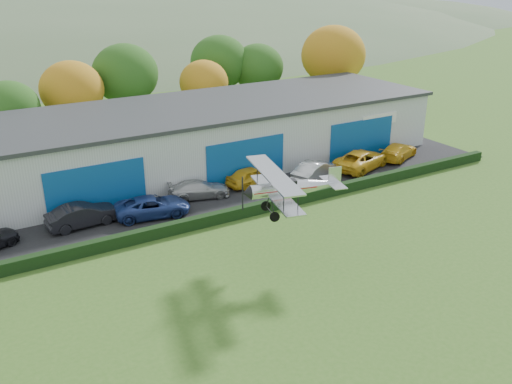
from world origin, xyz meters
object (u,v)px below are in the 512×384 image
car_4 (252,176)px  car_7 (398,151)px  car_2 (153,206)px  car_5 (315,171)px  hangar (212,133)px  car_6 (361,160)px  biplane (288,187)px  car_1 (83,215)px  car_3 (199,189)px

car_4 → car_7: bearing=-102.9°
car_2 → car_5: (13.92, -0.07, 0.09)m
hangar → car_6: (10.10, -8.32, -1.79)m
car_4 → biplane: size_ratio=0.63×
car_1 → biplane: size_ratio=0.69×
hangar → car_7: (14.83, -7.92, -1.89)m
car_2 → car_3: (4.23, 1.43, -0.05)m
car_5 → biplane: (-9.22, -9.74, 3.76)m
hangar → car_4: 7.05m
car_1 → car_5: 18.55m
car_3 → car_6: 14.84m
car_1 → car_6: car_6 is taller
car_2 → biplane: biplane is taller
car_4 → car_6: (10.02, -1.52, 0.08)m
car_7 → biplane: size_ratio=0.72×
car_1 → car_2: bearing=-104.6°
car_4 → car_5: size_ratio=0.88×
car_7 → biplane: (-19.04, -10.39, 3.85)m
car_6 → hangar: bearing=31.3°
car_4 → car_7: 14.80m
biplane → car_6: bearing=48.3°
car_6 → car_1: bearing=69.2°
hangar → car_5: size_ratio=8.23×
car_5 → car_6: (5.09, 0.26, 0.00)m
car_5 → car_6: car_6 is taller
car_3 → biplane: bearing=-163.3°
hangar → car_7: bearing=-28.1°
hangar → biplane: bearing=-103.0°
car_3 → car_7: bearing=-78.1°
car_2 → biplane: size_ratio=0.75×
car_2 → biplane: bearing=-144.1°
hangar → car_4: size_ratio=9.35×
car_6 → car_7: car_6 is taller
car_3 → car_1: bearing=108.0°
car_2 → hangar: bearing=-36.1°
biplane → car_3: bearing=105.8°
car_1 → car_7: size_ratio=0.96×
car_1 → biplane: biplane is taller
hangar → car_4: (0.07, -6.80, -1.87)m
car_4 → car_5: car_5 is taller
car_1 → car_4: bearing=-90.4°
car_6 → car_7: 4.75m
car_2 → car_5: 13.92m
hangar → car_6: size_ratio=6.91×
hangar → biplane: size_ratio=5.88×
hangar → car_7: hangar is taller
car_3 → car_7: (19.52, -0.84, 0.05)m
car_7 → biplane: 22.03m
car_1 → car_6: 23.62m
car_6 → car_4: bearing=62.2°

